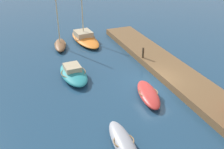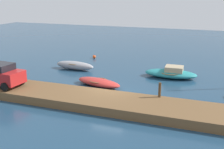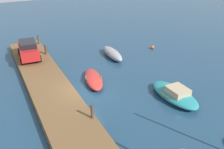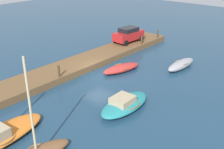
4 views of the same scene
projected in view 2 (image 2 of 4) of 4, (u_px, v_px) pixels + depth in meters
ground_plane at (111, 94)px, 21.06m from camera, size 84.00×84.00×0.00m
dock_platform at (99, 101)px, 18.88m from camera, size 25.96×3.24×0.60m
motorboat_teal at (171, 73)px, 25.05m from camera, size 4.67×2.17×1.06m
rowboat_grey at (75, 65)px, 27.68m from camera, size 4.19×1.39×0.82m
rowboat_red at (99, 82)px, 22.77m from camera, size 4.23×2.25×0.61m
mooring_post_mid_west at (11, 73)px, 22.61m from camera, size 0.21×0.21×0.96m
mooring_post_mid_east at (160, 90)px, 18.61m from camera, size 0.19×0.19×1.01m
marker_buoy at (94, 57)px, 32.42m from camera, size 0.39×0.39×0.39m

